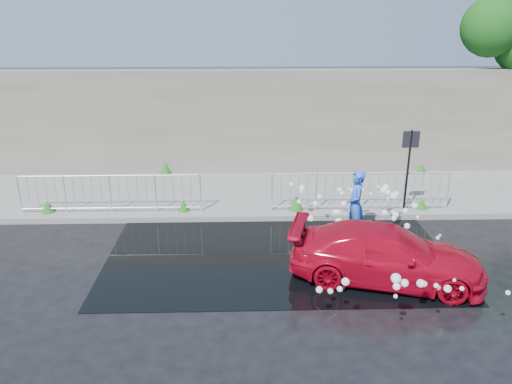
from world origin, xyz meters
TOP-DOWN VIEW (x-y plane):
  - ground at (0.00, 0.00)m, footprint 90.00×90.00m
  - pavement at (0.00, 5.00)m, footprint 30.00×4.00m
  - curb at (0.00, 3.00)m, footprint 30.00×0.25m
  - retaining_wall at (0.00, 7.20)m, footprint 30.00×0.60m
  - puddle at (0.50, 1.00)m, footprint 8.00×5.00m
  - sign_post at (4.20, 3.10)m, footprint 0.45×0.06m
  - railing_left at (-4.00, 3.35)m, footprint 5.05×0.05m
  - railing_right at (3.00, 3.35)m, footprint 5.05×0.05m
  - weeds at (-0.31, 4.56)m, footprint 12.17×3.93m
  - water_spray at (2.72, 0.97)m, footprint 3.58×5.61m
  - red_car at (2.73, -0.34)m, footprint 4.36×2.63m
  - person at (2.52, 1.80)m, footprint 0.45×0.67m

SIDE VIEW (x-z plane):
  - ground at x=0.00m, z-range 0.00..0.00m
  - puddle at x=0.50m, z-range 0.00..0.01m
  - pavement at x=0.00m, z-range 0.00..0.15m
  - curb at x=0.00m, z-range 0.00..0.16m
  - weeds at x=-0.31m, z-range 0.12..0.53m
  - red_car at x=2.73m, z-range 0.00..1.18m
  - railing_left at x=-4.00m, z-range 0.19..1.29m
  - railing_right at x=3.00m, z-range 0.19..1.29m
  - water_spray at x=2.72m, z-range 0.25..1.27m
  - person at x=2.52m, z-range 0.00..1.79m
  - sign_post at x=4.20m, z-range 0.47..2.97m
  - retaining_wall at x=0.00m, z-range 0.15..3.65m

